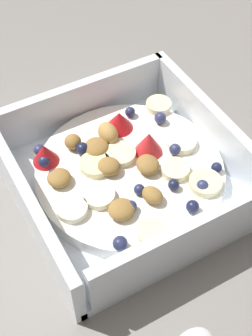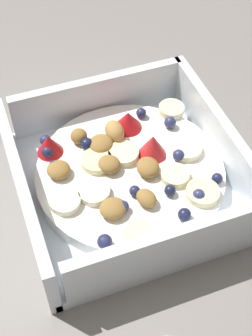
% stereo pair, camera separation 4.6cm
% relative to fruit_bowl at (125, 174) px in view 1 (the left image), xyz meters
% --- Properties ---
extents(ground_plane, '(2.40, 2.40, 0.00)m').
position_rel_fruit_bowl_xyz_m(ground_plane, '(-0.02, 0.00, -0.02)').
color(ground_plane, gray).
extents(fruit_bowl, '(0.21, 0.21, 0.06)m').
position_rel_fruit_bowl_xyz_m(fruit_bowl, '(0.00, 0.00, 0.00)').
color(fruit_bowl, white).
rests_on(fruit_bowl, ground).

